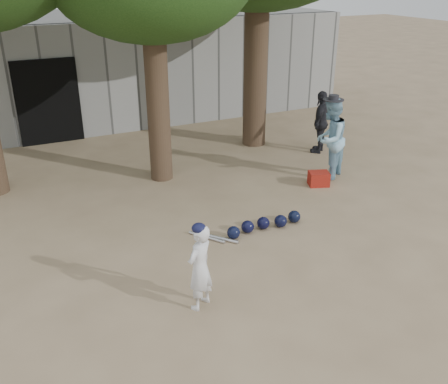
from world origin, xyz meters
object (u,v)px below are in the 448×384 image
boy_player (200,267)px  spectator_dark (321,122)px  spectator_blue (330,139)px  red_bag (319,179)px

boy_player → spectator_dark: (5.24, 4.55, 0.15)m
spectator_blue → boy_player: bearing=1.9°
spectator_blue → red_bag: spectator_blue is taller
spectator_blue → spectator_dark: bearing=-152.5°
spectator_dark → boy_player: bearing=1.5°
spectator_dark → spectator_blue: bearing=20.9°
spectator_dark → red_bag: spectator_dark is taller
boy_player → spectator_blue: size_ratio=0.70×
red_bag → spectator_blue: bearing=34.0°
spectator_blue → red_bag: size_ratio=4.27×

